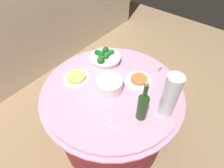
# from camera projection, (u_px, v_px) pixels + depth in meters

# --- Properties ---
(ground_plane) EXTENTS (6.00, 6.00, 0.00)m
(ground_plane) POSITION_uv_depth(u_px,v_px,m) (112.00, 135.00, 2.04)
(ground_plane) COLOR #9E7F5B
(buffet_table) EXTENTS (1.16, 1.16, 0.74)m
(buffet_table) POSITION_uv_depth(u_px,v_px,m) (112.00, 115.00, 1.77)
(buffet_table) COLOR maroon
(buffet_table) RESTS_ON ground_plane
(broccoli_bowl) EXTENTS (0.28, 0.28, 0.11)m
(broccoli_bowl) POSITION_uv_depth(u_px,v_px,m) (105.00, 58.00, 1.71)
(broccoli_bowl) COLOR white
(broccoli_bowl) RESTS_ON buffet_table
(plate_stack) EXTENTS (0.21, 0.21, 0.10)m
(plate_stack) POSITION_uv_depth(u_px,v_px,m) (109.00, 85.00, 1.46)
(plate_stack) COLOR white
(plate_stack) RESTS_ON buffet_table
(wine_bottle) EXTENTS (0.07, 0.07, 0.34)m
(wine_bottle) POSITION_uv_depth(u_px,v_px,m) (143.00, 105.00, 1.23)
(wine_bottle) COLOR #1C3F19
(wine_bottle) RESTS_ON buffet_table
(decorative_fruit_vase) EXTENTS (0.11, 0.11, 0.34)m
(decorative_fruit_vase) POSITION_uv_depth(u_px,v_px,m) (170.00, 97.00, 1.24)
(decorative_fruit_vase) COLOR silver
(decorative_fruit_vase) RESTS_ON buffet_table
(serving_tongs) EXTENTS (0.06, 0.17, 0.01)m
(serving_tongs) POSITION_uv_depth(u_px,v_px,m) (113.00, 126.00, 1.26)
(serving_tongs) COLOR silver
(serving_tongs) RESTS_ON buffet_table
(food_plate_noodles) EXTENTS (0.22, 0.22, 0.04)m
(food_plate_noodles) POSITION_uv_depth(u_px,v_px,m) (76.00, 78.00, 1.57)
(food_plate_noodles) COLOR white
(food_plate_noodles) RESTS_ON buffet_table
(food_plate_peanuts) EXTENTS (0.22, 0.22, 0.04)m
(food_plate_peanuts) POSITION_uv_depth(u_px,v_px,m) (139.00, 80.00, 1.55)
(food_plate_peanuts) COLOR white
(food_plate_peanuts) RESTS_ON buffet_table
(label_placard_front) EXTENTS (0.05, 0.01, 0.05)m
(label_placard_front) POSITION_uv_depth(u_px,v_px,m) (160.00, 69.00, 1.62)
(label_placard_front) COLOR white
(label_placard_front) RESTS_ON buffet_table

